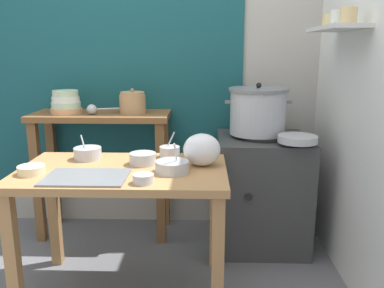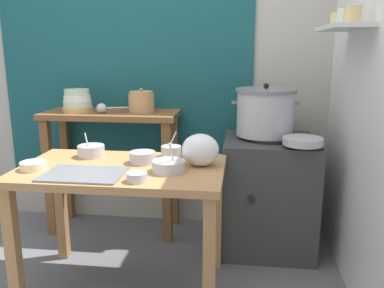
{
  "view_description": "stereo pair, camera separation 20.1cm",
  "coord_description": "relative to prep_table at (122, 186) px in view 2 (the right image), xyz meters",
  "views": [
    {
      "loc": [
        0.52,
        -1.94,
        1.34
      ],
      "look_at": [
        0.45,
        0.24,
        0.82
      ],
      "focal_mm": 37.57,
      "sensor_mm": 36.0,
      "label": 1
    },
    {
      "loc": [
        0.72,
        -1.93,
        1.34
      ],
      "look_at": [
        0.45,
        0.24,
        0.82
      ],
      "focal_mm": 37.57,
      "sensor_mm": 36.0,
      "label": 2
    }
  ],
  "objects": [
    {
      "name": "wall_back",
      "position": [
        -0.0,
        1.01,
        0.69
      ],
      "size": [
        4.4,
        0.12,
        2.6
      ],
      "color": "#B2ADA3",
      "rests_on": "ground"
    },
    {
      "name": "wall_right",
      "position": [
        1.31,
        0.11,
        0.69
      ],
      "size": [
        0.3,
        3.2,
        2.6
      ],
      "color": "white",
      "rests_on": "ground"
    },
    {
      "name": "prep_table",
      "position": [
        0.0,
        0.0,
        0.0
      ],
      "size": [
        1.1,
        0.66,
        0.72
      ],
      "color": "#B27F4C",
      "rests_on": "ground"
    },
    {
      "name": "back_shelf_table",
      "position": [
        -0.29,
        0.74,
        0.07
      ],
      "size": [
        0.96,
        0.4,
        0.9
      ],
      "color": "brown",
      "rests_on": "ground"
    },
    {
      "name": "stove_block",
      "position": [
        0.83,
        0.61,
        -0.23
      ],
      "size": [
        0.6,
        0.61,
        0.78
      ],
      "color": "#383838",
      "rests_on": "ground"
    },
    {
      "name": "steamer_pot",
      "position": [
        0.79,
        0.63,
        0.33
      ],
      "size": [
        0.44,
        0.39,
        0.34
      ],
      "color": "#B7BABF",
      "rests_on": "stove_block"
    },
    {
      "name": "clay_pot",
      "position": [
        -0.07,
        0.74,
        0.36
      ],
      "size": [
        0.18,
        0.18,
        0.17
      ],
      "color": "tan",
      "rests_on": "back_shelf_table"
    },
    {
      "name": "bowl_stack_enamel",
      "position": [
        -0.53,
        0.71,
        0.36
      ],
      "size": [
        0.21,
        0.21,
        0.16
      ],
      "color": "tan",
      "rests_on": "back_shelf_table"
    },
    {
      "name": "ladle",
      "position": [
        -0.33,
        0.67,
        0.33
      ],
      "size": [
        0.25,
        0.11,
        0.07
      ],
      "color": "#B7BABF",
      "rests_on": "back_shelf_table"
    },
    {
      "name": "serving_tray",
      "position": [
        -0.15,
        -0.17,
        0.12
      ],
      "size": [
        0.4,
        0.28,
        0.01
      ],
      "primitive_type": "cube",
      "color": "slate",
      "rests_on": "prep_table"
    },
    {
      "name": "plastic_bag",
      "position": [
        0.42,
        0.07,
        0.2
      ],
      "size": [
        0.2,
        0.16,
        0.18
      ],
      "primitive_type": "ellipsoid",
      "color": "white",
      "rests_on": "prep_table"
    },
    {
      "name": "wide_pan",
      "position": [
        1.0,
        0.38,
        0.19
      ],
      "size": [
        0.24,
        0.24,
        0.04
      ],
      "primitive_type": "cylinder",
      "color": "#B7BABF",
      "rests_on": "stove_block"
    },
    {
      "name": "prep_bowl_0",
      "position": [
        -0.24,
        0.18,
        0.15
      ],
      "size": [
        0.16,
        0.16,
        0.14
      ],
      "color": "#B7BABF",
      "rests_on": "prep_table"
    },
    {
      "name": "prep_bowl_1",
      "position": [
        0.1,
        0.08,
        0.15
      ],
      "size": [
        0.14,
        0.14,
        0.06
      ],
      "color": "#B7BABF",
      "rests_on": "prep_table"
    },
    {
      "name": "prep_bowl_2",
      "position": [
        -0.44,
        -0.11,
        0.13
      ],
      "size": [
        0.14,
        0.14,
        0.04
      ],
      "color": "beige",
      "rests_on": "prep_table"
    },
    {
      "name": "prep_bowl_3",
      "position": [
        0.23,
        0.23,
        0.15
      ],
      "size": [
        0.12,
        0.12,
        0.15
      ],
      "color": "#B7BABF",
      "rests_on": "prep_table"
    },
    {
      "name": "prep_bowl_4",
      "position": [
        0.27,
        -0.06,
        0.14
      ],
      "size": [
        0.17,
        0.17,
        0.16
      ],
      "color": "#B7BABF",
      "rests_on": "prep_table"
    },
    {
      "name": "prep_bowl_5",
      "position": [
        0.15,
        -0.24,
        0.14
      ],
      "size": [
        0.1,
        0.1,
        0.04
      ],
      "color": "#B7BABF",
      "rests_on": "prep_table"
    }
  ]
}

